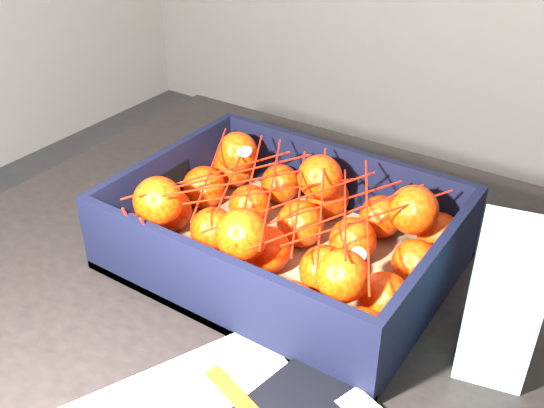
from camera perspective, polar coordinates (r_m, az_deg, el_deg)
The scene contains 5 objects.
table at distance 0.91m, azimuth 7.54°, elevation -12.13°, with size 1.21×0.82×0.75m.
produce_crate at distance 0.86m, azimuth 1.13°, elevation -3.47°, with size 0.43×0.32×0.11m.
clementine_heap at distance 0.85m, azimuth 0.96°, elevation -2.13°, with size 0.41×0.31×0.12m.
mesh_net at distance 0.81m, azimuth 0.47°, elevation 0.77°, with size 0.36×0.29×0.09m.
retail_carton at distance 0.73m, azimuth 20.28°, elevation -8.08°, with size 0.07×0.11×0.16m, color white.
Camera 1 is at (0.52, -0.61, 1.28)m, focal length 41.35 mm.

